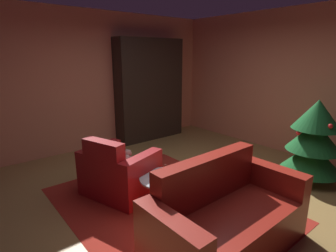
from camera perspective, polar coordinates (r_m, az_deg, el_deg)
ground_plane at (r=4.02m, az=4.61°, el=-13.68°), size 6.55×6.55×0.00m
wall_back at (r=5.76m, az=24.77°, el=8.20°), size 5.58×0.06×2.77m
wall_left at (r=5.86m, az=-14.32°, el=9.19°), size 0.06×5.42×2.77m
area_rug at (r=3.72m, az=-0.68°, el=-16.13°), size 2.94×2.30×0.01m
bookshelf_unit at (r=6.29m, az=-2.94°, el=7.55°), size 0.39×1.62×2.26m
armchair_red at (r=3.90m, az=-10.34°, el=-9.86°), size 1.12×0.99×0.86m
couch_red at (r=2.92m, az=12.00°, el=-18.82°), size 0.81×1.72×0.92m
coffee_table at (r=3.51m, az=-0.62°, el=-11.33°), size 0.65×0.65×0.41m
book_stack_on_table at (r=3.50m, az=-1.31°, el=-10.12°), size 0.22×0.15×0.06m
bottle_on_table at (r=3.29m, az=-0.55°, el=-10.53°), size 0.06×0.06×0.25m
decorated_tree at (r=4.70m, az=28.33°, el=-2.51°), size 0.88×0.88×1.28m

